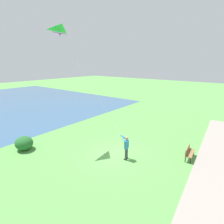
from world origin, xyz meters
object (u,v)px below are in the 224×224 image
at_px(person_kite_flyer, 126,146).
at_px(flying_kite, 63,31).
at_px(park_bench_near_walkway, 189,152).
at_px(lakeside_shrub, 24,143).

bearing_deg(person_kite_flyer, flying_kite, 13.99).
height_order(person_kite_flyer, park_bench_near_walkway, person_kite_flyer).
bearing_deg(flying_kite, lakeside_shrub, 47.15).
bearing_deg(flying_kite, person_kite_flyer, -166.01).
height_order(person_kite_flyer, flying_kite, flying_kite).
bearing_deg(flying_kite, park_bench_near_walkway, -153.64).
distance_m(person_kite_flyer, flying_kite, 9.17).
distance_m(park_bench_near_walkway, lakeside_shrub, 12.60).
bearing_deg(lakeside_shrub, park_bench_near_walkway, -147.86).
bearing_deg(park_bench_near_walkway, flying_kite, 26.36).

